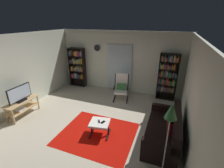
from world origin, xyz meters
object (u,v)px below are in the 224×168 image
object	(u,v)px
lounge_armchair	(121,86)
wall_clock	(97,48)
cell_phone	(103,122)
bookshelf_near_sofa	(168,75)
television	(20,94)
tv_remote	(99,121)
ottoman	(100,124)
tv_stand	(22,106)
leather_sofa	(165,131)
bookshelf_near_tv	(77,66)
floor_lamp_by_sofa	(170,117)

from	to	relation	value
lounge_armchair	wall_clock	xyz separation A→B (m)	(-1.39, 0.78, 1.32)
cell_phone	bookshelf_near_sofa	bearing A→B (deg)	81.63
television	lounge_armchair	size ratio (longest dim) A/B	0.81
television	lounge_armchair	distance (m)	3.56
tv_remote	cell_phone	bearing A→B (deg)	-27.58
bookshelf_near_sofa	wall_clock	xyz separation A→B (m)	(-3.06, 0.13, 0.86)
lounge_armchair	cell_phone	world-z (taller)	lounge_armchair
television	ottoman	world-z (taller)	television
tv_stand	ottoman	world-z (taller)	tv_stand
bookshelf_near_sofa	ottoman	world-z (taller)	bookshelf_near_sofa
lounge_armchair	cell_phone	xyz separation A→B (m)	(0.22, -2.30, -0.12)
tv_stand	cell_phone	world-z (taller)	tv_stand
tv_stand	ottoman	bearing A→B (deg)	0.77
tv_stand	cell_phone	bearing A→B (deg)	1.18
television	wall_clock	distance (m)	3.54
lounge_armchair	bookshelf_near_sofa	bearing A→B (deg)	21.24
tv_stand	television	xyz separation A→B (m)	(0.00, 0.02, 0.43)
leather_sofa	lounge_armchair	xyz separation A→B (m)	(-1.82, 1.93, 0.23)
wall_clock	leather_sofa	bearing A→B (deg)	-40.07
bookshelf_near_sofa	wall_clock	bearing A→B (deg)	177.58
tv_stand	tv_remote	bearing A→B (deg)	0.99
bookshelf_near_sofa	tv_remote	world-z (taller)	bookshelf_near_sofa
television	tv_remote	size ratio (longest dim) A/B	5.74
tv_remote	cell_phone	distance (m)	0.11
leather_sofa	lounge_armchair	size ratio (longest dim) A/B	1.77
bookshelf_near_sofa	tv_remote	distance (m)	3.39
ottoman	bookshelf_near_tv	bearing A→B (deg)	130.34
lounge_armchair	floor_lamp_by_sofa	distance (m)	3.66
tv_stand	tv_remote	distance (m)	2.79
leather_sofa	tv_remote	size ratio (longest dim) A/B	12.58
bookshelf_near_tv	tv_remote	size ratio (longest dim) A/B	12.58
tv_remote	wall_clock	size ratio (longest dim) A/B	0.50
lounge_armchair	ottoman	bearing A→B (deg)	-86.83
cell_phone	wall_clock	bearing A→B (deg)	135.53
cell_phone	wall_clock	size ratio (longest dim) A/B	0.48
tv_stand	television	world-z (taller)	television
lounge_armchair	wall_clock	distance (m)	2.07
tv_stand	bookshelf_near_tv	xyz separation A→B (m)	(0.30, 3.00, 0.64)
tv_stand	ottoman	size ratio (longest dim) A/B	1.84
cell_phone	ottoman	bearing A→B (deg)	-148.47
tv_stand	wall_clock	distance (m)	3.70
tv_stand	wall_clock	world-z (taller)	wall_clock
tv_stand	tv_remote	size ratio (longest dim) A/B	7.64
floor_lamp_by_sofa	tv_stand	bearing A→B (deg)	171.64
bookshelf_near_tv	lounge_armchair	distance (m)	2.51
bookshelf_near_sofa	leather_sofa	bearing A→B (deg)	-86.52
television	leather_sofa	size ratio (longest dim) A/B	0.46
television	bookshelf_near_tv	size ratio (longest dim) A/B	0.46
ottoman	floor_lamp_by_sofa	size ratio (longest dim) A/B	0.35
bookshelf_near_tv	lounge_armchair	size ratio (longest dim) A/B	1.77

